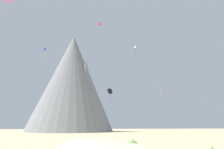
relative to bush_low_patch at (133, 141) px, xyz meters
name	(u,v)px	position (x,y,z in m)	size (l,w,h in m)	color
dune_foreground_right	(97,144)	(-8.12, -0.32, -0.41)	(21.59, 11.20, 2.13)	beige
bush_low_patch	(133,141)	(0.00, 0.00, 0.00)	(2.40, 2.40, 0.81)	#668C4C
rock_massif	(73,83)	(-16.31, 87.24, 30.32)	(76.17, 76.17, 63.57)	slate
kite_pink_high	(8,0)	(-29.48, -1.41, 31.76)	(2.60, 1.47, 5.81)	pink
kite_blue_high	(45,50)	(-26.47, 34.51, 32.90)	(0.91, 0.90, 5.18)	blue
kite_rainbow_high	(100,24)	(-7.22, 6.36, 31.44)	(1.11, 0.18, 1.14)	#E5668C
kite_black_mid	(110,91)	(0.46, 38.15, 17.31)	(2.61, 1.73, 5.39)	black
kite_white_high	(135,48)	(11.06, 35.03, 36.33)	(0.62, 0.75, 2.62)	white
kite_orange_mid	(160,83)	(17.29, 24.65, 18.92)	(1.13, 2.04, 6.33)	orange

